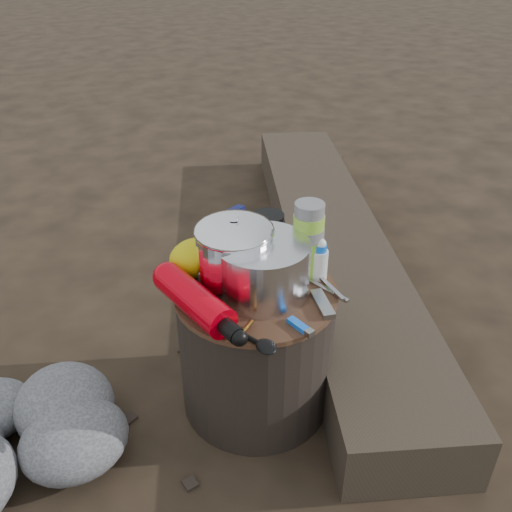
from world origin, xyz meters
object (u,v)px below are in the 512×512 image
log_main (330,244)px  fuel_bottle (194,300)px  stump (256,348)px  travel_mug (268,236)px  camping_pot (235,254)px  thermos (308,240)px

log_main → fuel_bottle: 0.98m
log_main → fuel_bottle: fuel_bottle is taller
stump → travel_mug: (0.11, 0.13, 0.25)m
camping_pot → log_main: bearing=33.5°
stump → fuel_bottle: 0.28m
fuel_bottle → travel_mug: 0.32m
stump → thermos: thermos is taller
thermos → fuel_bottle: bearing=-178.1°
stump → travel_mug: size_ratio=3.30×
stump → travel_mug: travel_mug is taller
stump → fuel_bottle: fuel_bottle is taller
log_main → thermos: size_ratio=10.52×
camping_pot → thermos: size_ratio=0.96×
camping_pot → stump: bearing=-52.8°
log_main → travel_mug: (-0.50, -0.35, 0.35)m
fuel_bottle → log_main: bearing=23.5°
log_main → fuel_bottle: (-0.79, -0.48, 0.33)m
fuel_bottle → travel_mug: (0.28, 0.14, 0.02)m
log_main → camping_pot: camping_pot is taller
stump → camping_pot: size_ratio=2.14×
travel_mug → stump: bearing=-131.2°
fuel_bottle → thermos: 0.33m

